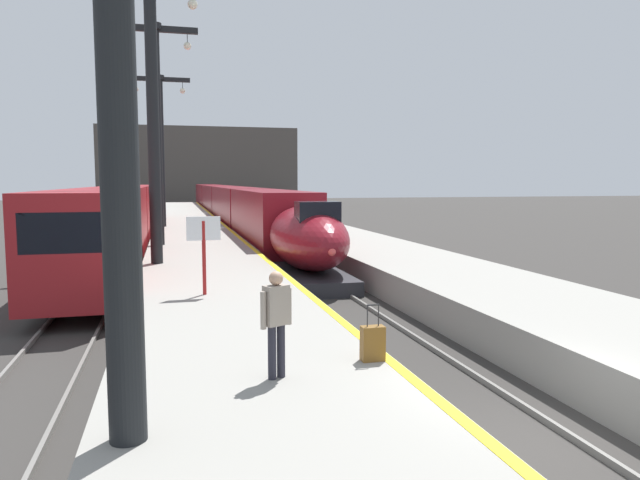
{
  "coord_description": "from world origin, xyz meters",
  "views": [
    {
      "loc": [
        -5.34,
        -7.59,
        4.12
      ],
      "look_at": [
        0.33,
        14.61,
        1.8
      ],
      "focal_mm": 32.81,
      "sensor_mm": 36.0,
      "label": 1
    }
  ],
  "objects_px": {
    "passenger_near_edge": "(276,316)",
    "departure_info_board": "(204,239)",
    "station_column_far": "(157,115)",
    "rolling_suitcase": "(373,343)",
    "highspeed_train_main": "(228,204)",
    "station_column_mid": "(152,95)",
    "regional_train_adjacent": "(121,216)",
    "station_column_distant": "(161,137)"
  },
  "relations": [
    {
      "from": "rolling_suitcase",
      "to": "station_column_mid",
      "type": "bearing_deg",
      "value": 106.15
    },
    {
      "from": "highspeed_train_main",
      "to": "departure_info_board",
      "type": "distance_m",
      "value": 40.75
    },
    {
      "from": "highspeed_train_main",
      "to": "station_column_far",
      "type": "bearing_deg",
      "value": -102.18
    },
    {
      "from": "passenger_near_edge",
      "to": "highspeed_train_main",
      "type": "bearing_deg",
      "value": 85.43
    },
    {
      "from": "station_column_mid",
      "to": "passenger_near_edge",
      "type": "height_order",
      "value": "station_column_mid"
    },
    {
      "from": "station_column_distant",
      "to": "station_column_mid",
      "type": "bearing_deg",
      "value": -90.0
    },
    {
      "from": "station_column_far",
      "to": "station_column_distant",
      "type": "height_order",
      "value": "station_column_far"
    },
    {
      "from": "station_column_far",
      "to": "highspeed_train_main",
      "type": "bearing_deg",
      "value": 77.82
    },
    {
      "from": "highspeed_train_main",
      "to": "station_column_mid",
      "type": "height_order",
      "value": "station_column_mid"
    },
    {
      "from": "highspeed_train_main",
      "to": "station_column_far",
      "type": "distance_m",
      "value": 28.44
    },
    {
      "from": "rolling_suitcase",
      "to": "passenger_near_edge",
      "type": "bearing_deg",
      "value": -164.87
    },
    {
      "from": "highspeed_train_main",
      "to": "station_column_distant",
      "type": "relative_size",
      "value": 7.58
    },
    {
      "from": "highspeed_train_main",
      "to": "station_column_far",
      "type": "relative_size",
      "value": 7.32
    },
    {
      "from": "station_column_far",
      "to": "departure_info_board",
      "type": "relative_size",
      "value": 4.9
    },
    {
      "from": "departure_info_board",
      "to": "rolling_suitcase",
      "type": "bearing_deg",
      "value": -69.81
    },
    {
      "from": "station_column_far",
      "to": "passenger_near_edge",
      "type": "xyz_separation_m",
      "value": [
        2.09,
        -20.32,
        -5.17
      ]
    },
    {
      "from": "highspeed_train_main",
      "to": "station_column_distant",
      "type": "bearing_deg",
      "value": -110.75
    },
    {
      "from": "highspeed_train_main",
      "to": "rolling_suitcase",
      "type": "distance_m",
      "value": 47.23
    },
    {
      "from": "regional_train_adjacent",
      "to": "passenger_near_edge",
      "type": "bearing_deg",
      "value": -80.59
    },
    {
      "from": "passenger_near_edge",
      "to": "station_column_mid",
      "type": "bearing_deg",
      "value": 98.66
    },
    {
      "from": "passenger_near_edge",
      "to": "rolling_suitcase",
      "type": "xyz_separation_m",
      "value": [
        1.75,
        0.47,
        -0.69
      ]
    },
    {
      "from": "station_column_mid",
      "to": "passenger_near_edge",
      "type": "xyz_separation_m",
      "value": [
        2.09,
        -13.75,
        -5.19
      ]
    },
    {
      "from": "regional_train_adjacent",
      "to": "station_column_far",
      "type": "distance_m",
      "value": 7.86
    },
    {
      "from": "passenger_near_edge",
      "to": "station_column_distant",
      "type": "bearing_deg",
      "value": 93.73
    },
    {
      "from": "highspeed_train_main",
      "to": "departure_info_board",
      "type": "relative_size",
      "value": 35.85
    },
    {
      "from": "highspeed_train_main",
      "to": "station_column_mid",
      "type": "bearing_deg",
      "value": -99.87
    },
    {
      "from": "station_column_mid",
      "to": "station_column_distant",
      "type": "xyz_separation_m",
      "value": [
        0.0,
        18.33,
        -0.22
      ]
    },
    {
      "from": "station_column_far",
      "to": "station_column_mid",
      "type": "bearing_deg",
      "value": -90.0
    },
    {
      "from": "passenger_near_edge",
      "to": "rolling_suitcase",
      "type": "distance_m",
      "value": 1.94
    },
    {
      "from": "regional_train_adjacent",
      "to": "departure_info_board",
      "type": "bearing_deg",
      "value": -79.17
    },
    {
      "from": "regional_train_adjacent",
      "to": "station_column_distant",
      "type": "distance_m",
      "value": 8.17
    },
    {
      "from": "passenger_near_edge",
      "to": "departure_info_board",
      "type": "relative_size",
      "value": 0.8
    },
    {
      "from": "passenger_near_edge",
      "to": "rolling_suitcase",
      "type": "bearing_deg",
      "value": 15.13
    },
    {
      "from": "regional_train_adjacent",
      "to": "departure_info_board",
      "type": "distance_m",
      "value": 19.1
    },
    {
      "from": "station_column_far",
      "to": "rolling_suitcase",
      "type": "xyz_separation_m",
      "value": [
        3.84,
        -19.85,
        -5.85
      ]
    },
    {
      "from": "station_column_mid",
      "to": "regional_train_adjacent",
      "type": "bearing_deg",
      "value": 100.25
    },
    {
      "from": "highspeed_train_main",
      "to": "passenger_near_edge",
      "type": "height_order",
      "value": "highspeed_train_main"
    },
    {
      "from": "highspeed_train_main",
      "to": "regional_train_adjacent",
      "type": "xyz_separation_m",
      "value": [
        -8.1,
        -21.74,
        0.16
      ]
    },
    {
      "from": "rolling_suitcase",
      "to": "departure_info_board",
      "type": "relative_size",
      "value": 0.46
    },
    {
      "from": "rolling_suitcase",
      "to": "departure_info_board",
      "type": "distance_m",
      "value": 7.22
    },
    {
      "from": "station_column_mid",
      "to": "station_column_distant",
      "type": "distance_m",
      "value": 18.33
    },
    {
      "from": "regional_train_adjacent",
      "to": "station_column_far",
      "type": "relative_size",
      "value": 3.52
    }
  ]
}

